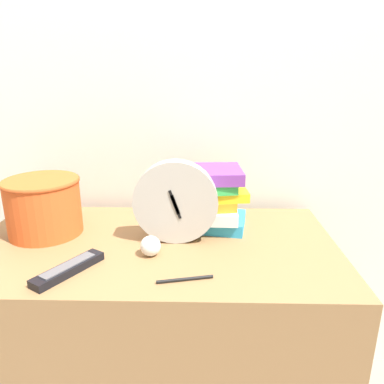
{
  "coord_description": "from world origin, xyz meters",
  "views": [
    {
      "loc": [
        0.13,
        -0.69,
        1.17
      ],
      "look_at": [
        0.11,
        0.36,
        0.84
      ],
      "focal_mm": 35.0,
      "sensor_mm": 36.0,
      "label": 1
    }
  ],
  "objects_px": {
    "basket": "(43,205)",
    "tv_remote": "(68,269)",
    "crumpled_paper_ball": "(150,246)",
    "book_stack": "(207,199)",
    "desk_clock": "(176,202)",
    "pen": "(185,279)"
  },
  "relations": [
    {
      "from": "book_stack",
      "to": "crumpled_paper_ball",
      "type": "relative_size",
      "value": 4.48
    },
    {
      "from": "tv_remote",
      "to": "pen",
      "type": "distance_m",
      "value": 0.29
    },
    {
      "from": "crumpled_paper_ball",
      "to": "pen",
      "type": "relative_size",
      "value": 0.41
    },
    {
      "from": "book_stack",
      "to": "basket",
      "type": "height_order",
      "value": "book_stack"
    },
    {
      "from": "basket",
      "to": "crumpled_paper_ball",
      "type": "relative_size",
      "value": 4.08
    },
    {
      "from": "basket",
      "to": "tv_remote",
      "type": "distance_m",
      "value": 0.29
    },
    {
      "from": "tv_remote",
      "to": "crumpled_paper_ball",
      "type": "height_order",
      "value": "crumpled_paper_ball"
    },
    {
      "from": "desk_clock",
      "to": "basket",
      "type": "distance_m",
      "value": 0.4
    },
    {
      "from": "basket",
      "to": "crumpled_paper_ball",
      "type": "distance_m",
      "value": 0.37
    },
    {
      "from": "desk_clock",
      "to": "pen",
      "type": "relative_size",
      "value": 1.78
    },
    {
      "from": "basket",
      "to": "tv_remote",
      "type": "bearing_deg",
      "value": -57.97
    },
    {
      "from": "tv_remote",
      "to": "basket",
      "type": "bearing_deg",
      "value": 122.03
    },
    {
      "from": "tv_remote",
      "to": "book_stack",
      "type": "bearing_deg",
      "value": 40.35
    },
    {
      "from": "desk_clock",
      "to": "book_stack",
      "type": "bearing_deg",
      "value": 48.9
    },
    {
      "from": "basket",
      "to": "tv_remote",
      "type": "relative_size",
      "value": 1.19
    },
    {
      "from": "desk_clock",
      "to": "crumpled_paper_ball",
      "type": "height_order",
      "value": "desk_clock"
    },
    {
      "from": "book_stack",
      "to": "desk_clock",
      "type": "bearing_deg",
      "value": -131.1
    },
    {
      "from": "book_stack",
      "to": "crumpled_paper_ball",
      "type": "xyz_separation_m",
      "value": [
        -0.15,
        -0.19,
        -0.07
      ]
    },
    {
      "from": "tv_remote",
      "to": "pen",
      "type": "xyz_separation_m",
      "value": [
        0.29,
        -0.03,
        -0.01
      ]
    },
    {
      "from": "pen",
      "to": "desk_clock",
      "type": "bearing_deg",
      "value": 99.26
    },
    {
      "from": "tv_remote",
      "to": "crumpled_paper_ball",
      "type": "relative_size",
      "value": 3.44
    },
    {
      "from": "desk_clock",
      "to": "tv_remote",
      "type": "height_order",
      "value": "desk_clock"
    }
  ]
}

